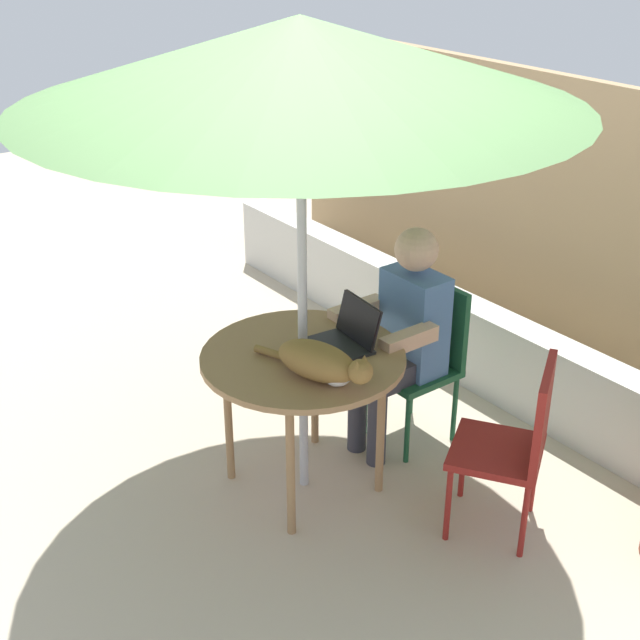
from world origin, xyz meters
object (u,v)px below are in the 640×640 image
object	(u,v)px
chair_empty	(517,438)
laptop	(349,333)
chair_occupied	(424,350)
cat	(322,363)
patio_table	(303,367)
patio_umbrella	(300,62)
person_seated	(404,329)

from	to	relation	value
chair_empty	laptop	xyz separation A→B (m)	(-0.80, -0.33, 0.30)
chair_occupied	cat	bearing A→B (deg)	-74.68
chair_occupied	chair_empty	xyz separation A→B (m)	(0.85, -0.23, 0.00)
cat	patio_table	bearing A→B (deg)	163.80
patio_table	patio_umbrella	world-z (taller)	patio_umbrella
laptop	cat	distance (m)	0.35
laptop	cat	world-z (taller)	laptop
patio_table	chair_occupied	bearing A→B (deg)	90.00
patio_umbrella	cat	world-z (taller)	patio_umbrella
patio_table	person_seated	distance (m)	0.63
chair_empty	person_seated	size ratio (longest dim) A/B	0.72
chair_occupied	laptop	xyz separation A→B (m)	(0.05, -0.56, 0.30)
laptop	chair_occupied	bearing A→B (deg)	95.34
patio_umbrella	laptop	bearing A→B (deg)	77.41
patio_umbrella	laptop	xyz separation A→B (m)	(0.05, 0.23, -1.27)
patio_table	chair_occupied	world-z (taller)	chair_occupied
patio_umbrella	cat	size ratio (longest dim) A/B	3.73
patio_table	cat	distance (m)	0.29
chair_empty	patio_table	bearing A→B (deg)	-146.72
person_seated	cat	distance (m)	0.76
chair_empty	cat	distance (m)	0.93
patio_umbrella	cat	distance (m)	1.27
chair_occupied	chair_empty	distance (m)	0.88
chair_occupied	patio_table	bearing A→B (deg)	-90.00
patio_umbrella	cat	xyz separation A→B (m)	(0.24, -0.07, -1.25)
patio_table	chair_empty	bearing A→B (deg)	33.28
chair_empty	cat	xyz separation A→B (m)	(-0.62, -0.63, 0.32)
patio_table	laptop	distance (m)	0.27
chair_empty	person_seated	distance (m)	0.87
patio_umbrella	laptop	distance (m)	1.29
patio_table	chair_empty	xyz separation A→B (m)	(0.85, 0.56, -0.17)
patio_table	cat	world-z (taller)	cat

